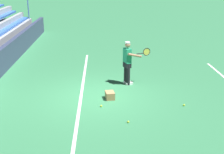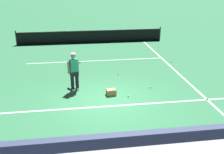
{
  "view_description": "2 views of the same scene",
  "coord_description": "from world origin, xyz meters",
  "px_view_note": "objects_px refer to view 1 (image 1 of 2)",
  "views": [
    {
      "loc": [
        10.44,
        0.22,
        4.24
      ],
      "look_at": [
        -0.08,
        0.62,
        0.71
      ],
      "focal_mm": 50.0,
      "sensor_mm": 36.0,
      "label": 1
    },
    {
      "loc": [
        -1.21,
        -9.65,
        4.81
      ],
      "look_at": [
        0.27,
        0.62,
        0.8
      ],
      "focal_mm": 42.0,
      "sensor_mm": 36.0,
      "label": 2
    }
  ],
  "objects_px": {
    "tennis_player": "(128,62)",
    "tennis_ball_midcourt": "(128,122)",
    "ball_box_cardboard": "(110,95)",
    "tennis_ball_near_player": "(184,105)",
    "tennis_ball_toward_net": "(101,106)"
  },
  "relations": [
    {
      "from": "tennis_player",
      "to": "tennis_ball_midcourt",
      "type": "relative_size",
      "value": 25.98
    },
    {
      "from": "tennis_player",
      "to": "ball_box_cardboard",
      "type": "relative_size",
      "value": 4.29
    },
    {
      "from": "tennis_ball_near_player",
      "to": "tennis_player",
      "type": "bearing_deg",
      "value": -143.06
    },
    {
      "from": "tennis_ball_midcourt",
      "to": "tennis_ball_near_player",
      "type": "height_order",
      "value": "same"
    },
    {
      "from": "ball_box_cardboard",
      "to": "tennis_ball_midcourt",
      "type": "distance_m",
      "value": 1.95
    },
    {
      "from": "ball_box_cardboard",
      "to": "tennis_ball_near_player",
      "type": "relative_size",
      "value": 6.06
    },
    {
      "from": "ball_box_cardboard",
      "to": "tennis_ball_toward_net",
      "type": "xyz_separation_m",
      "value": [
        0.7,
        -0.31,
        -0.1
      ]
    },
    {
      "from": "tennis_ball_midcourt",
      "to": "tennis_player",
      "type": "bearing_deg",
      "value": 175.5
    },
    {
      "from": "ball_box_cardboard",
      "to": "tennis_ball_near_player",
      "type": "distance_m",
      "value": 2.57
    },
    {
      "from": "tennis_ball_toward_net",
      "to": "tennis_ball_near_player",
      "type": "bearing_deg",
      "value": 89.31
    },
    {
      "from": "ball_box_cardboard",
      "to": "tennis_ball_near_player",
      "type": "xyz_separation_m",
      "value": [
        0.73,
        2.46,
        -0.1
      ]
    },
    {
      "from": "tennis_ball_midcourt",
      "to": "tennis_ball_toward_net",
      "type": "bearing_deg",
      "value": -146.15
    },
    {
      "from": "ball_box_cardboard",
      "to": "tennis_ball_toward_net",
      "type": "distance_m",
      "value": 0.77
    },
    {
      "from": "tennis_player",
      "to": "tennis_ball_midcourt",
      "type": "bearing_deg",
      "value": -4.5
    },
    {
      "from": "tennis_ball_midcourt",
      "to": "tennis_ball_near_player",
      "type": "bearing_deg",
      "value": 120.34
    }
  ]
}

